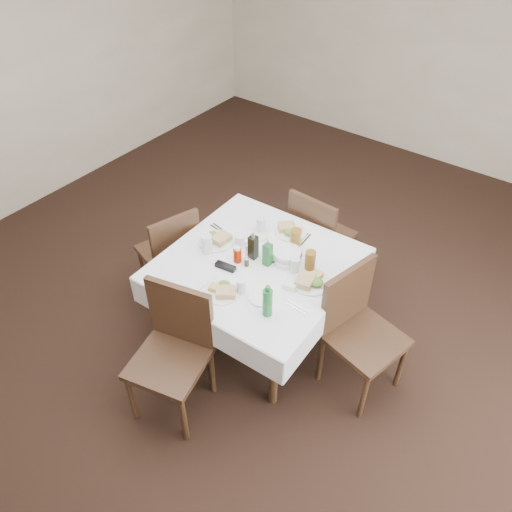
# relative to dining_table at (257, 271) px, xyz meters

# --- Properties ---
(ground_plane) EXTENTS (7.00, 7.00, 0.00)m
(ground_plane) POSITION_rel_dining_table_xyz_m (-0.06, 0.05, -0.68)
(ground_plane) COLOR black
(room_shell) EXTENTS (6.04, 7.04, 2.80)m
(room_shell) POSITION_rel_dining_table_xyz_m (-0.06, 0.05, 1.03)
(room_shell) COLOR #B9A98B
(room_shell) RESTS_ON ground
(dining_table) EXTENTS (1.31, 1.31, 0.76)m
(dining_table) POSITION_rel_dining_table_xyz_m (0.00, 0.00, 0.00)
(dining_table) COLOR #322210
(dining_table) RESTS_ON ground
(chair_north) EXTENTS (0.46, 0.46, 0.93)m
(chair_north) POSITION_rel_dining_table_xyz_m (0.04, 0.80, -0.14)
(chair_north) COLOR #322210
(chair_north) RESTS_ON ground
(chair_south) EXTENTS (0.56, 0.56, 0.98)m
(chair_south) POSITION_rel_dining_table_xyz_m (-0.09, -0.78, -0.12)
(chair_south) COLOR #322210
(chair_south) RESTS_ON ground
(chair_east) EXTENTS (0.56, 0.56, 0.98)m
(chair_east) POSITION_rel_dining_table_xyz_m (0.79, 0.09, -0.12)
(chair_east) COLOR #322210
(chair_east) RESTS_ON ground
(chair_west) EXTENTS (0.53, 0.53, 0.89)m
(chair_west) POSITION_rel_dining_table_xyz_m (-0.82, -0.06, -0.17)
(chair_west) COLOR #322210
(chair_west) RESTS_ON ground
(meal_north) EXTENTS (0.25, 0.25, 0.05)m
(meal_north) POSITION_rel_dining_table_xyz_m (-0.00, 0.43, 0.10)
(meal_north) COLOR white
(meal_north) RESTS_ON dining_table
(meal_south) EXTENTS (0.25, 0.25, 0.05)m
(meal_south) POSITION_rel_dining_table_xyz_m (0.00, -0.38, 0.10)
(meal_south) COLOR white
(meal_south) RESTS_ON dining_table
(meal_east) EXTENTS (0.27, 0.27, 0.06)m
(meal_east) POSITION_rel_dining_table_xyz_m (0.42, 0.04, 0.11)
(meal_east) COLOR white
(meal_east) RESTS_ON dining_table
(meal_west) EXTENTS (0.26, 0.26, 0.06)m
(meal_west) POSITION_rel_dining_table_xyz_m (-0.38, 0.00, 0.11)
(meal_west) COLOR white
(meal_west) RESTS_ON dining_table
(side_plate_a) EXTENTS (0.17, 0.17, 0.01)m
(side_plate_a) POSITION_rel_dining_table_xyz_m (-0.18, 0.25, 0.09)
(side_plate_a) COLOR white
(side_plate_a) RESTS_ON dining_table
(side_plate_b) EXTENTS (0.18, 0.18, 0.01)m
(side_plate_b) POSITION_rel_dining_table_xyz_m (0.24, -0.26, 0.09)
(side_plate_b) COLOR white
(side_plate_b) RESTS_ON dining_table
(water_n) EXTENTS (0.07, 0.07, 0.13)m
(water_n) POSITION_rel_dining_table_xyz_m (-0.19, 0.30, 0.15)
(water_n) COLOR silver
(water_n) RESTS_ON dining_table
(water_s) EXTENTS (0.06, 0.06, 0.11)m
(water_s) POSITION_rel_dining_table_xyz_m (0.10, -0.31, 0.14)
(water_s) COLOR silver
(water_s) RESTS_ON dining_table
(water_e) EXTENTS (0.07, 0.07, 0.12)m
(water_e) POSITION_rel_dining_table_xyz_m (0.27, 0.08, 0.15)
(water_e) COLOR silver
(water_e) RESTS_ON dining_table
(water_w) EXTENTS (0.08, 0.08, 0.15)m
(water_w) POSITION_rel_dining_table_xyz_m (-0.36, -0.12, 0.16)
(water_w) COLOR silver
(water_w) RESTS_ON dining_table
(iced_tea_a) EXTENTS (0.08, 0.08, 0.17)m
(iced_tea_a) POSITION_rel_dining_table_xyz_m (0.13, 0.29, 0.17)
(iced_tea_a) COLOR brown
(iced_tea_a) RESTS_ON dining_table
(iced_tea_b) EXTENTS (0.08, 0.08, 0.16)m
(iced_tea_b) POSITION_rel_dining_table_xyz_m (0.34, 0.16, 0.16)
(iced_tea_b) COLOR brown
(iced_tea_b) RESTS_ON dining_table
(bread_basket) EXTENTS (0.23, 0.23, 0.08)m
(bread_basket) POSITION_rel_dining_table_xyz_m (0.15, 0.16, 0.12)
(bread_basket) COLOR silver
(bread_basket) RESTS_ON dining_table
(oil_cruet_dark) EXTENTS (0.06, 0.06, 0.24)m
(oil_cruet_dark) POSITION_rel_dining_table_xyz_m (-0.05, 0.03, 0.19)
(oil_cruet_dark) COLOR black
(oil_cruet_dark) RESTS_ON dining_table
(oil_cruet_green) EXTENTS (0.05, 0.05, 0.23)m
(oil_cruet_green) POSITION_rel_dining_table_xyz_m (0.07, 0.03, 0.18)
(oil_cruet_green) COLOR #186527
(oil_cruet_green) RESTS_ON dining_table
(ketchup_bottle) EXTENTS (0.06, 0.06, 0.13)m
(ketchup_bottle) POSITION_rel_dining_table_xyz_m (-0.12, -0.07, 0.14)
(ketchup_bottle) COLOR #991C00
(ketchup_bottle) RESTS_ON dining_table
(salt_shaker) EXTENTS (0.03, 0.03, 0.08)m
(salt_shaker) POSITION_rel_dining_table_xyz_m (-0.10, 0.02, 0.12)
(salt_shaker) COLOR white
(salt_shaker) RESTS_ON dining_table
(pepper_shaker) EXTENTS (0.03, 0.03, 0.07)m
(pepper_shaker) POSITION_rel_dining_table_xyz_m (-0.04, -0.07, 0.12)
(pepper_shaker) COLOR #38281D
(pepper_shaker) RESTS_ON dining_table
(coffee_mug) EXTENTS (0.12, 0.11, 0.08)m
(coffee_mug) POSITION_rel_dining_table_xyz_m (-0.21, 0.08, 0.12)
(coffee_mug) COLOR white
(coffee_mug) RESTS_ON dining_table
(sunglasses) EXTENTS (0.16, 0.07, 0.03)m
(sunglasses) POSITION_rel_dining_table_xyz_m (-0.14, -0.18, 0.10)
(sunglasses) COLOR black
(sunglasses) RESTS_ON dining_table
(green_bottle) EXTENTS (0.06, 0.06, 0.24)m
(green_bottle) POSITION_rel_dining_table_xyz_m (0.35, -0.36, 0.19)
(green_bottle) COLOR #186527
(green_bottle) RESTS_ON dining_table
(sugar_caddy) EXTENTS (0.10, 0.07, 0.04)m
(sugar_caddy) POSITION_rel_dining_table_xyz_m (0.34, -0.08, 0.11)
(sugar_caddy) COLOR white
(sugar_caddy) RESTS_ON dining_table
(cutlery_n) EXTENTS (0.05, 0.16, 0.01)m
(cutlery_n) POSITION_rel_dining_table_xyz_m (0.13, 0.42, 0.09)
(cutlery_n) COLOR silver
(cutlery_n) RESTS_ON dining_table
(cutlery_s) EXTENTS (0.06, 0.20, 0.01)m
(cutlery_s) POSITION_rel_dining_table_xyz_m (-0.13, -0.37, 0.09)
(cutlery_s) COLOR silver
(cutlery_s) RESTS_ON dining_table
(cutlery_e) EXTENTS (0.17, 0.05, 0.01)m
(cutlery_e) POSITION_rel_dining_table_xyz_m (0.47, -0.20, 0.09)
(cutlery_e) COLOR silver
(cutlery_e) RESTS_ON dining_table
(cutlery_w) EXTENTS (0.18, 0.07, 0.01)m
(cutlery_w) POSITION_rel_dining_table_xyz_m (-0.46, 0.13, 0.09)
(cutlery_w) COLOR silver
(cutlery_w) RESTS_ON dining_table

